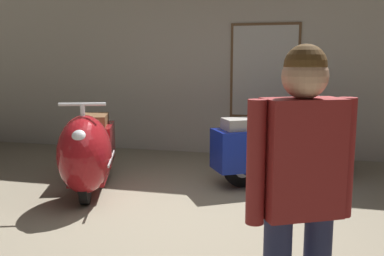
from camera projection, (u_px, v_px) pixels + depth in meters
ground_plane at (185, 223)px, 4.12m from camera, size 60.00×60.00×0.00m
showroom_back_wall at (236, 53)px, 6.95m from camera, size 18.00×0.24×3.32m
scooter_0 at (89, 152)px, 4.94m from camera, size 1.09×1.87×1.10m
scooter_1 at (294, 143)px, 5.43m from camera, size 1.81×1.37×1.10m
visitor_1 at (300, 188)px, 2.06m from camera, size 0.50×0.37×1.62m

